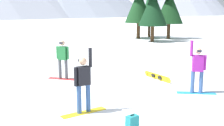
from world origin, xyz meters
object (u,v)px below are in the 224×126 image
at_px(pine_tree_leaning, 153,2).
at_px(backpack_teal, 132,124).
at_px(pine_tree_twin, 149,10).
at_px(snowboarder_background, 63,59).
at_px(pine_tree_broad, 170,1).
at_px(snowboarder_midground, 198,69).
at_px(loose_snowboard_near_right, 157,77).
at_px(snowboarder_foreground, 83,83).

bearing_deg(pine_tree_leaning, backpack_teal, -101.42).
height_order(backpack_teal, pine_tree_twin, pine_tree_twin).
xyz_separation_m(snowboarder_background, pine_tree_leaning, (7.02, 15.96, 3.09)).
relative_size(backpack_teal, pine_tree_broad, 0.06).
relative_size(snowboarder_midground, loose_snowboard_near_right, 1.23).
relative_size(snowboarder_foreground, pine_tree_twin, 0.35).
relative_size(snowboarder_foreground, snowboarder_midground, 0.99).
relative_size(snowboarder_foreground, snowboarder_background, 1.12).
height_order(snowboarder_midground, pine_tree_leaning, pine_tree_leaning).
distance_m(snowboarder_midground, pine_tree_broad, 22.17).
xyz_separation_m(snowboarder_background, pine_tree_broad, (9.43, 19.07, 3.27)).
xyz_separation_m(snowboarder_foreground, snowboarder_background, (-1.24, 4.46, 0.01)).
height_order(snowboarder_background, pine_tree_leaning, pine_tree_leaning).
bearing_deg(pine_tree_broad, pine_tree_leaning, -127.78).
height_order(loose_snowboard_near_right, backpack_teal, backpack_teal).
height_order(snowboarder_foreground, snowboarder_background, snowboarder_foreground).
bearing_deg(pine_tree_leaning, loose_snowboard_near_right, -99.27).
height_order(snowboarder_background, backpack_teal, snowboarder_background).
bearing_deg(pine_tree_broad, snowboarder_midground, -100.42).
xyz_separation_m(snowboarder_midground, pine_tree_twin, (2.13, 24.03, 2.23)).
bearing_deg(pine_tree_leaning, snowboarder_background, -113.73).
height_order(pine_tree_leaning, pine_tree_twin, pine_tree_leaning).
bearing_deg(snowboarder_background, snowboarder_foreground, -74.41).
bearing_deg(pine_tree_twin, snowboarder_background, -109.43).
height_order(snowboarder_foreground, pine_tree_broad, pine_tree_broad).
bearing_deg(pine_tree_broad, snowboarder_background, -116.31).
xyz_separation_m(snowboarder_midground, pine_tree_broad, (3.97, 21.57, 3.27)).
relative_size(backpack_teal, pine_tree_twin, 0.08).
xyz_separation_m(snowboarder_background, loose_snowboard_near_right, (4.37, -0.25, -0.83)).
xyz_separation_m(pine_tree_leaning, pine_tree_twin, (0.58, 5.58, -0.85)).
xyz_separation_m(loose_snowboard_near_right, pine_tree_broad, (5.06, 19.32, 4.11)).
bearing_deg(snowboarder_foreground, backpack_teal, -46.01).
distance_m(snowboarder_midground, pine_tree_leaning, 18.77).
relative_size(backpack_teal, pine_tree_leaning, 0.06).
xyz_separation_m(pine_tree_leaning, pine_tree_broad, (2.42, 3.12, 0.19)).
relative_size(snowboarder_foreground, backpack_teal, 4.31).
bearing_deg(snowboarder_background, pine_tree_broad, 63.69).
distance_m(snowboarder_background, backpack_teal, 6.47).
xyz_separation_m(snowboarder_foreground, loose_snowboard_near_right, (3.13, 4.21, -0.83)).
relative_size(snowboarder_foreground, pine_tree_leaning, 0.27).
xyz_separation_m(snowboarder_foreground, backpack_teal, (1.36, -1.41, -0.75)).
xyz_separation_m(loose_snowboard_near_right, backpack_teal, (-1.76, -5.62, 0.07)).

